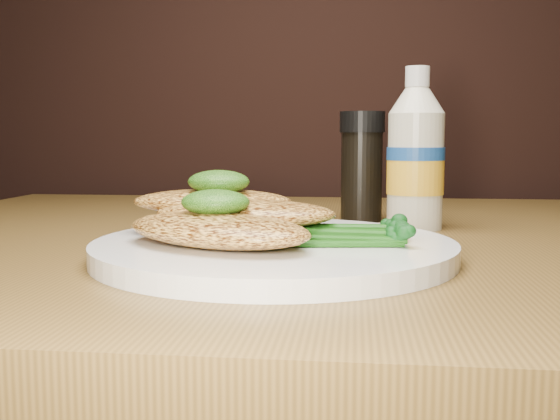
# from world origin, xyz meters

# --- Properties ---
(plate) EXTENTS (0.30, 0.30, 0.02)m
(plate) POSITION_xyz_m (-0.10, 0.89, 0.76)
(plate) COLOR white
(plate) RESTS_ON dining_table
(chicken_front) EXTENTS (0.19, 0.15, 0.03)m
(chicken_front) POSITION_xyz_m (-0.15, 0.86, 0.78)
(chicken_front) COLOR #F0B04C
(chicken_front) RESTS_ON plate
(chicken_mid) EXTENTS (0.16, 0.09, 0.02)m
(chicken_mid) POSITION_xyz_m (-0.13, 0.90, 0.79)
(chicken_mid) COLOR #F0B04C
(chicken_mid) RESTS_ON plate
(chicken_back) EXTENTS (0.15, 0.08, 0.02)m
(chicken_back) POSITION_xyz_m (-0.16, 0.93, 0.79)
(chicken_back) COLOR #F0B04C
(chicken_back) RESTS_ON plate
(pesto_front) EXTENTS (0.06, 0.06, 0.02)m
(pesto_front) POSITION_xyz_m (-0.15, 0.87, 0.80)
(pesto_front) COLOR black
(pesto_front) RESTS_ON chicken_front
(pesto_back) EXTENTS (0.07, 0.06, 0.02)m
(pesto_back) POSITION_xyz_m (-0.16, 0.92, 0.81)
(pesto_back) COLOR black
(pesto_back) RESTS_ON chicken_back
(broccolini_bundle) EXTENTS (0.16, 0.14, 0.02)m
(broccolini_bundle) POSITION_xyz_m (-0.06, 0.90, 0.78)
(broccolini_bundle) COLOR #195312
(broccolini_bundle) RESTS_ON plate
(mayo_bottle) EXTENTS (0.06, 0.06, 0.17)m
(mayo_bottle) POSITION_xyz_m (0.03, 1.09, 0.84)
(mayo_bottle) COLOR beige
(mayo_bottle) RESTS_ON dining_table
(pepper_grinder) EXTENTS (0.06, 0.06, 0.13)m
(pepper_grinder) POSITION_xyz_m (-0.03, 1.15, 0.81)
(pepper_grinder) COLOR black
(pepper_grinder) RESTS_ON dining_table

